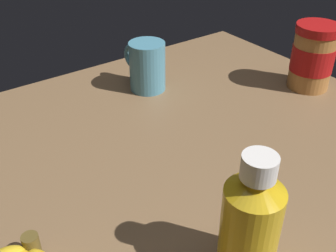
# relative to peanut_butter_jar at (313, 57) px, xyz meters

# --- Properties ---
(ground_plane) EXTENTS (0.91, 0.75, 0.03)m
(ground_plane) POSITION_rel_peanut_butter_jar_xyz_m (0.37, 0.03, -0.08)
(ground_plane) COLOR brown
(peanut_butter_jar) EXTENTS (0.09, 0.09, 0.13)m
(peanut_butter_jar) POSITION_rel_peanut_butter_jar_xyz_m (0.00, 0.00, 0.00)
(peanut_butter_jar) COLOR #B27238
(peanut_butter_jar) RESTS_ON ground_plane
(honey_bottle) EXTENTS (0.06, 0.06, 0.16)m
(honey_bottle) POSITION_rel_peanut_butter_jar_xyz_m (0.42, 0.24, 0.00)
(honey_bottle) COLOR gold
(honey_bottle) RESTS_ON ground_plane
(coffee_mug) EXTENTS (0.07, 0.11, 0.10)m
(coffee_mug) POSITION_rel_peanut_butter_jar_xyz_m (0.27, -0.19, -0.02)
(coffee_mug) COLOR teal
(coffee_mug) RESTS_ON ground_plane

